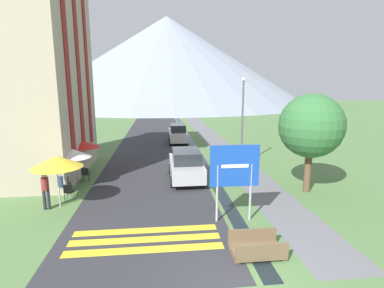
{
  "coord_description": "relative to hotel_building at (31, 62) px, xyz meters",
  "views": [
    {
      "loc": [
        -1.92,
        -7.18,
        5.49
      ],
      "look_at": [
        -0.02,
        10.0,
        2.11
      ],
      "focal_mm": 28.0,
      "sensor_mm": 36.0,
      "label": 1
    }
  ],
  "objects": [
    {
      "name": "cafe_chair_middle",
      "position": [
        2.52,
        -3.58,
        -6.33
      ],
      "size": [
        0.4,
        0.4,
        0.85
      ],
      "rotation": [
        0.0,
        0.0,
        0.36
      ],
      "color": "#232328",
      "rests_on": "ground_plane"
    },
    {
      "name": "parked_car_near",
      "position": [
        8.99,
        -2.21,
        -5.93
      ],
      "size": [
        1.92,
        4.23,
        1.82
      ],
      "color": "#B2B2B7",
      "rests_on": "ground_plane"
    },
    {
      "name": "cafe_umbrella_middle_white",
      "position": [
        2.84,
        -2.96,
        -4.91
      ],
      "size": [
        1.91,
        1.91,
        2.17
      ],
      "color": "#B7B2A8",
      "rests_on": "ground_plane"
    },
    {
      "name": "crosswalk_marking",
      "position": [
        6.89,
        -9.08,
        -6.83
      ],
      "size": [
        5.44,
        1.84,
        0.01
      ],
      "color": "yellow",
      "rests_on": "ground_plane"
    },
    {
      "name": "cafe_chair_far_left",
      "position": [
        3.18,
        -1.98,
        -6.33
      ],
      "size": [
        0.4,
        0.4,
        0.85
      ],
      "rotation": [
        0.0,
        0.0,
        0.03
      ],
      "color": "#232328",
      "rests_on": "ground_plane"
    },
    {
      "name": "cafe_umbrella_front_yellow",
      "position": [
        2.87,
        -5.63,
        -4.69
      ],
      "size": [
        2.26,
        2.26,
        2.42
      ],
      "color": "#B7B2A8",
      "rests_on": "ground_plane"
    },
    {
      "name": "road",
      "position": [
        6.89,
        18.0,
        -6.84
      ],
      "size": [
        6.4,
        60.0,
        0.01
      ],
      "color": "#2D2D33",
      "rests_on": "ground_plane"
    },
    {
      "name": "road_sign",
      "position": [
        10.44,
        -7.88,
        -4.75
      ],
      "size": [
        2.01,
        0.11,
        3.19
      ],
      "color": "#9E9EA3",
      "rests_on": "ground_plane"
    },
    {
      "name": "tree_by_path",
      "position": [
        15.14,
        -4.88,
        -3.37
      ],
      "size": [
        3.26,
        3.26,
        5.12
      ],
      "color": "brown",
      "rests_on": "ground_plane"
    },
    {
      "name": "cafe_chair_near_left",
      "position": [
        3.05,
        -4.88,
        -6.33
      ],
      "size": [
        0.4,
        0.4,
        0.85
      ],
      "rotation": [
        0.0,
        0.0,
        0.18
      ],
      "color": "#232328",
      "rests_on": "ground_plane"
    },
    {
      "name": "person_seated_near",
      "position": [
        2.44,
        -4.0,
        -6.16
      ],
      "size": [
        0.32,
        0.32,
        1.23
      ],
      "color": "#282833",
      "rests_on": "ground_plane"
    },
    {
      "name": "hotel_building",
      "position": [
        0.0,
        0.0,
        0.0
      ],
      "size": [
        5.87,
        8.66,
        12.79
      ],
      "color": "tan",
      "rests_on": "ground_plane"
    },
    {
      "name": "person_seated_far",
      "position": [
        2.31,
        -2.68,
        -6.14
      ],
      "size": [
        0.32,
        0.32,
        1.26
      ],
      "color": "#282833",
      "rests_on": "ground_plane"
    },
    {
      "name": "cafe_umbrella_rear_red",
      "position": [
        2.83,
        -0.53,
        -4.89
      ],
      "size": [
        1.95,
        1.95,
        2.14
      ],
      "color": "#B7B2A8",
      "rests_on": "ground_plane"
    },
    {
      "name": "cafe_chair_far_right",
      "position": [
        2.44,
        -2.01,
        -6.33
      ],
      "size": [
        0.4,
        0.4,
        0.85
      ],
      "rotation": [
        0.0,
        0.0,
        0.08
      ],
      "color": "#232328",
      "rests_on": "ground_plane"
    },
    {
      "name": "drainage_channel",
      "position": [
        10.59,
        18.0,
        -6.84
      ],
      "size": [
        0.6,
        60.0,
        0.0
      ],
      "color": "black",
      "rests_on": "ground_plane"
    },
    {
      "name": "parked_car_far",
      "position": [
        9.26,
        9.71,
        -5.93
      ],
      "size": [
        1.74,
        4.58,
        1.82
      ],
      "color": "silver",
      "rests_on": "ground_plane"
    },
    {
      "name": "ground_plane",
      "position": [
        9.39,
        8.0,
        -6.84
      ],
      "size": [
        160.0,
        160.0,
        0.0
      ],
      "primitive_type": "plane",
      "color": "#517542"
    },
    {
      "name": "footbridge",
      "position": [
        10.59,
        -10.44,
        -6.61
      ],
      "size": [
        1.7,
        1.1,
        0.65
      ],
      "color": "brown",
      "rests_on": "ground_plane"
    },
    {
      "name": "person_standing_terrace",
      "position": [
        2.37,
        -5.84,
        -5.85
      ],
      "size": [
        0.32,
        0.32,
        1.71
      ],
      "color": "#282833",
      "rests_on": "ground_plane"
    },
    {
      "name": "footpath",
      "position": [
        12.99,
        18.0,
        -6.84
      ],
      "size": [
        2.2,
        60.0,
        0.01
      ],
      "color": "slate",
      "rests_on": "ground_plane"
    },
    {
      "name": "mountain_distant",
      "position": [
        10.19,
        72.03,
        5.71
      ],
      "size": [
        80.21,
        80.21,
        25.09
      ],
      "color": "gray",
      "rests_on": "ground_plane"
    },
    {
      "name": "streetlamp",
      "position": [
        13.07,
        0.48,
        -3.33
      ],
      "size": [
        0.28,
        0.28,
        6.02
      ],
      "color": "#515156",
      "rests_on": "ground_plane"
    }
  ]
}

